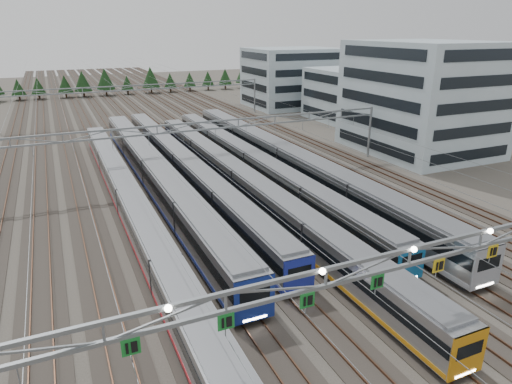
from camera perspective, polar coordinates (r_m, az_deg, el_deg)
name	(u,v)px	position (r m, az deg, el deg)	size (l,w,h in m)	color
ground	(396,361)	(31.63, 17.12, -19.53)	(400.00, 400.00, 0.00)	#47423A
track_bed	(128,104)	(120.26, -15.70, 10.50)	(54.00, 260.00, 5.42)	#2D2823
train_a	(129,201)	(51.14, -15.56, -1.12)	(2.59, 68.39, 3.36)	black
train_b	(154,173)	(59.40, -12.61, 2.37)	(3.04, 63.30, 3.96)	black
train_c	(183,165)	(62.97, -9.12, 3.38)	(2.70, 65.01, 3.51)	black
train_d	(242,182)	(55.06, -1.76, 1.22)	(2.71, 67.86, 3.53)	black
train_e	(253,163)	(62.93, -0.41, 3.62)	(2.69, 62.61, 3.50)	black
train_f	(287,160)	(63.43, 3.87, 3.98)	(3.12, 66.15, 4.07)	black
gantry_near	(410,261)	(27.69, 18.69, -8.21)	(56.36, 0.61, 8.08)	gray
gantry_mid	(199,133)	(61.63, -7.08, 7.33)	(56.36, 0.36, 8.00)	gray
gantry_far	(137,92)	(104.91, -14.61, 12.02)	(56.36, 0.36, 8.00)	gray
depot_bldg_south	(422,98)	(80.47, 20.02, 11.01)	(18.00, 22.00, 17.66)	#9CB1BA
depot_bldg_mid	(347,94)	(105.71, 11.28, 11.87)	(14.00, 16.00, 11.10)	#9CB1BA
depot_bldg_north	(292,77)	(122.63, 4.54, 14.08)	(22.00, 18.00, 14.67)	#9CB1BA
treeline	(129,80)	(149.45, -15.56, 13.29)	(106.40, 5.60, 7.02)	#332114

